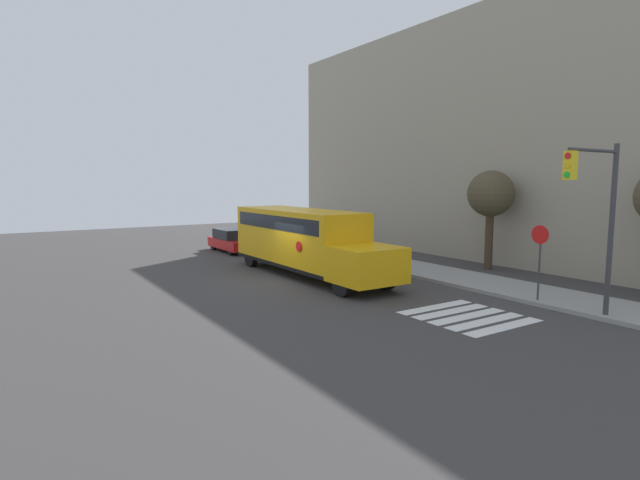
{
  "coord_description": "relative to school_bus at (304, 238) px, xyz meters",
  "views": [
    {
      "loc": [
        18.7,
        -10.53,
        4.32
      ],
      "look_at": [
        -0.23,
        1.81,
        1.66
      ],
      "focal_mm": 28.0,
      "sensor_mm": 36.0,
      "label": 1
    }
  ],
  "objects": [
    {
      "name": "tree_far_sidewalk",
      "position": [
        3.66,
        8.43,
        1.93
      ],
      "size": [
        2.24,
        2.24,
        4.85
      ],
      "color": "#423323",
      "rests_on": "ground"
    },
    {
      "name": "ground_plane",
      "position": [
        0.82,
        -1.31,
        -1.71
      ],
      "size": [
        60.0,
        60.0,
        0.0
      ],
      "primitive_type": "plane",
      "color": "#3A3838"
    },
    {
      "name": "traffic_light",
      "position": [
        11.6,
        3.23,
        1.86
      ],
      "size": [
        0.28,
        2.68,
        5.46
      ],
      "color": "#38383A",
      "rests_on": "ground"
    },
    {
      "name": "school_bus",
      "position": [
        0.0,
        0.0,
        0.0
      ],
      "size": [
        10.41,
        2.57,
        3.01
      ],
      "color": "#EAA80F",
      "rests_on": "ground"
    },
    {
      "name": "crosswalk_stripes",
      "position": [
        9.01,
        0.69,
        -1.71
      ],
      "size": [
        3.3,
        3.2,
        0.01
      ],
      "color": "white",
      "rests_on": "ground"
    },
    {
      "name": "stop_sign",
      "position": [
        9.28,
        4.0,
        0.11
      ],
      "size": [
        0.65,
        0.1,
        2.81
      ],
      "color": "#38383A",
      "rests_on": "ground"
    },
    {
      "name": "parked_car",
      "position": [
        -9.1,
        0.34,
        -1.03
      ],
      "size": [
        4.18,
        1.7,
        1.38
      ],
      "color": "red",
      "rests_on": "ground"
    },
    {
      "name": "sidewalk_strip",
      "position": [
        0.82,
        5.19,
        -1.64
      ],
      "size": [
        44.0,
        3.0,
        0.15
      ],
      "color": "gray",
      "rests_on": "ground"
    },
    {
      "name": "building_backdrop",
      "position": [
        0.82,
        11.69,
        5.03
      ],
      "size": [
        32.0,
        4.0,
        13.49
      ],
      "color": "#9E937F",
      "rests_on": "ground"
    }
  ]
}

